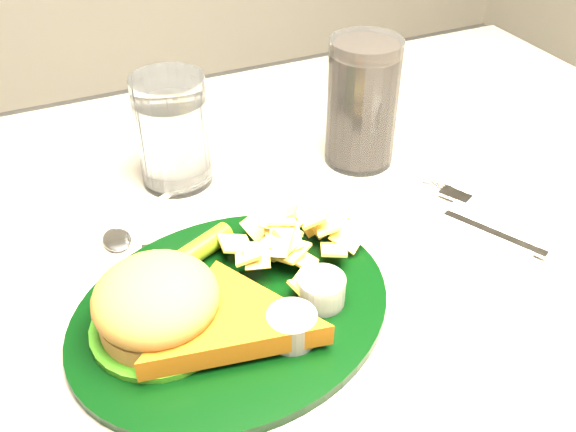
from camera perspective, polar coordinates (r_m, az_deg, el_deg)
name	(u,v)px	position (r m, az deg, el deg)	size (l,w,h in m)	color
dinner_plate	(231,286)	(0.57, -5.12, -6.20)	(0.30, 0.25, 0.07)	black
water_glass	(173,131)	(0.73, -10.22, 7.43)	(0.08, 0.08, 0.13)	white
cola_glass	(362,103)	(0.76, 6.62, 9.96)	(0.08, 0.08, 0.15)	black
fork_napkin	(489,229)	(0.70, 17.40, -1.09)	(0.11, 0.15, 0.01)	white
spoon	(144,277)	(0.63, -12.67, -5.30)	(0.04, 0.14, 0.01)	white
wrapped_straw	(179,188)	(0.75, -9.68, 2.47)	(0.19, 0.07, 0.01)	white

